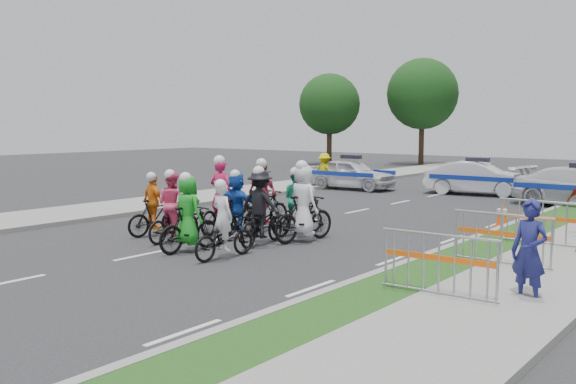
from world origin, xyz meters
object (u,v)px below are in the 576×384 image
Objects in this scene: rider_1 at (189,221)px; rider_4 at (261,214)px; rider_7 at (304,210)px; police_car_0 at (351,174)px; rider_6 at (222,208)px; rider_3 at (154,211)px; spectator_0 at (529,252)px; cone_0 at (502,214)px; rider_0 at (224,232)px; tree_0 at (330,104)px; rider_8 at (297,210)px; rider_2 at (173,215)px; barrier_0 at (439,268)px; barrier_1 at (502,241)px; barrier_2 at (542,225)px; tree_3 at (422,94)px; parked_bike at (261,181)px; rider_5 at (237,209)px; rider_9 at (263,203)px; police_car_1 at (477,178)px; marshal_hiviz at (324,171)px.

rider_4 is at bearing -111.67° from rider_1.
police_car_0 is (-5.81, 11.37, -0.10)m from rider_7.
rider_4 is at bearing 150.49° from rider_6.
spectator_0 is at bearing -173.08° from rider_3.
rider_6 is 3.01× the size of cone_0.
tree_0 is at bearing -57.10° from rider_0.
rider_1 is at bearing 90.95° from rider_8.
rider_2 is 0.89× the size of rider_7.
barrier_0 is 1.00× the size of barrier_1.
rider_0 is 0.86× the size of barrier_2.
rider_4 is at bearing 160.00° from barrier_0.
police_car_0 is 18.30m from tree_3.
spectator_0 is 17.56m from parked_bike.
rider_7 is 5.70m from barrier_0.
rider_4 is at bearing 106.83° from rider_8.
barrier_1 is (5.59, -0.69, -0.10)m from rider_8.
parked_bike is (-14.23, 10.27, -0.39)m from spectator_0.
barrier_0 is (5.42, -1.97, -0.17)m from rider_4.
rider_5 is at bearing -163.50° from police_car_0.
rider_7 reaches higher than rider_8.
rider_9 reaches higher than barrier_1.
rider_7 reaches higher than rider_3.
barrier_0 is at bearing -94.85° from parked_bike.
police_car_1 is 0.65× the size of tree_0.
spectator_0 is at bearing -76.08° from barrier_2.
police_car_1 is 8.83m from parked_bike.
police_car_0 is at bearing -68.93° from rider_1.
rider_8 reaches higher than barrier_1.
police_car_0 reaches higher than barrier_2.
rider_4 is at bearing -174.67° from spectator_0.
barrier_1 is at bearing -154.29° from rider_1.
barrier_2 is at bearing -149.66° from rider_8.
rider_9 is at bearing 165.13° from police_car_1.
barrier_1 is (7.42, 1.91, -0.10)m from rider_2.
tree_3 is (-9.02, 27.83, 4.14)m from rider_9.
rider_7 is at bearing -90.92° from rider_0.
tree_3 is (-16.89, 30.65, 4.04)m from spectator_0.
tree_0 is at bearing -68.34° from rider_2.
rider_0 reaches higher than barrier_0.
rider_0 is at bearing 116.82° from marshal_hiviz.
rider_2 is 2.67m from rider_9.
rider_1 is 1.01× the size of rider_2.
rider_3 is at bearing 41.71° from rider_6.
rider_0 is at bearing -160.13° from spectator_0.
marshal_hiviz is (-6.23, -1.83, 0.11)m from police_car_1.
rider_1 is 0.44× the size of police_car_1.
spectator_0 is 2.49m from barrier_1.
rider_4 is at bearing 171.09° from police_car_1.
barrier_0 is at bearing -52.93° from tree_0.
rider_2 is at bearing -127.60° from cone_0.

